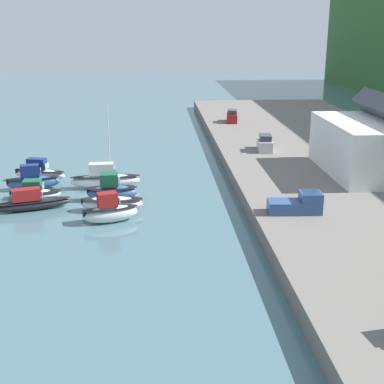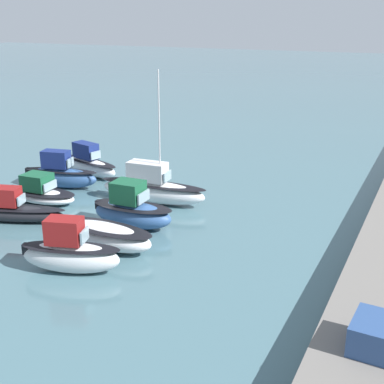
{
  "view_description": "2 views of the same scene",
  "coord_description": "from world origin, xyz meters",
  "px_view_note": "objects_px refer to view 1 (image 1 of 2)",
  "views": [
    {
      "loc": [
        54.09,
        6.59,
        17.74
      ],
      "look_at": [
        2.48,
        10.18,
        1.34
      ],
      "focal_mm": 50.0,
      "sensor_mm": 36.0,
      "label": 1
    },
    {
      "loc": [
        26.66,
        18.38,
        12.63
      ],
      "look_at": [
        -0.18,
        5.67,
        2.62
      ],
      "focal_mm": 50.0,
      "sensor_mm": 36.0,
      "label": 2
    }
  ],
  "objects_px": {
    "parked_car_0": "(265,144)",
    "moored_boat_3": "(110,211)",
    "moored_boat_1": "(112,190)",
    "moored_boat_4": "(40,173)",
    "moored_boat_6": "(35,192)",
    "moored_boat_5": "(33,180)",
    "moored_boat_7": "(30,202)",
    "pickup_truck_0": "(299,204)",
    "moored_boat_2": "(112,203)",
    "moored_boat_0": "(105,179)",
    "parked_car_1": "(232,117)"
  },
  "relations": [
    {
      "from": "moored_boat_2",
      "to": "pickup_truck_0",
      "type": "relative_size",
      "value": 1.29
    },
    {
      "from": "moored_boat_3",
      "to": "moored_boat_7",
      "type": "relative_size",
      "value": 0.68
    },
    {
      "from": "moored_boat_1",
      "to": "moored_boat_2",
      "type": "relative_size",
      "value": 0.86
    },
    {
      "from": "pickup_truck_0",
      "to": "parked_car_1",
      "type": "bearing_deg",
      "value": -177.02
    },
    {
      "from": "parked_car_0",
      "to": "pickup_truck_0",
      "type": "xyz_separation_m",
      "value": [
        24.54,
        -1.78,
        -0.1
      ]
    },
    {
      "from": "parked_car_1",
      "to": "moored_boat_3",
      "type": "bearing_deg",
      "value": -104.01
    },
    {
      "from": "moored_boat_4",
      "to": "parked_car_0",
      "type": "distance_m",
      "value": 29.18
    },
    {
      "from": "parked_car_0",
      "to": "moored_boat_3",
      "type": "bearing_deg",
      "value": -125.01
    },
    {
      "from": "moored_boat_6",
      "to": "parked_car_1",
      "type": "height_order",
      "value": "parked_car_1"
    },
    {
      "from": "parked_car_0",
      "to": "moored_boat_1",
      "type": "bearing_deg",
      "value": -135.62
    },
    {
      "from": "parked_car_1",
      "to": "pickup_truck_0",
      "type": "xyz_separation_m",
      "value": [
        46.14,
        -0.45,
        -0.1
      ]
    },
    {
      "from": "moored_boat_6",
      "to": "parked_car_1",
      "type": "bearing_deg",
      "value": 140.93
    },
    {
      "from": "moored_boat_0",
      "to": "moored_boat_7",
      "type": "height_order",
      "value": "moored_boat_0"
    },
    {
      "from": "moored_boat_0",
      "to": "moored_boat_4",
      "type": "distance_m",
      "value": 8.7
    },
    {
      "from": "moored_boat_7",
      "to": "moored_boat_6",
      "type": "bearing_deg",
      "value": 168.2
    },
    {
      "from": "moored_boat_4",
      "to": "parked_car_0",
      "type": "bearing_deg",
      "value": 119.91
    },
    {
      "from": "moored_boat_0",
      "to": "parked_car_0",
      "type": "bearing_deg",
      "value": 114.6
    },
    {
      "from": "moored_boat_1",
      "to": "parked_car_0",
      "type": "height_order",
      "value": "parked_car_0"
    },
    {
      "from": "moored_boat_1",
      "to": "moored_boat_7",
      "type": "xyz_separation_m",
      "value": [
        2.59,
        -7.84,
        -0.29
      ]
    },
    {
      "from": "moored_boat_3",
      "to": "moored_boat_6",
      "type": "relative_size",
      "value": 0.99
    },
    {
      "from": "moored_boat_1",
      "to": "moored_boat_6",
      "type": "xyz_separation_m",
      "value": [
        -1.16,
        -8.16,
        -0.37
      ]
    },
    {
      "from": "moored_boat_5",
      "to": "pickup_truck_0",
      "type": "distance_m",
      "value": 29.75
    },
    {
      "from": "moored_boat_4",
      "to": "moored_boat_7",
      "type": "height_order",
      "value": "moored_boat_4"
    },
    {
      "from": "moored_boat_1",
      "to": "moored_boat_4",
      "type": "bearing_deg",
      "value": -133.79
    },
    {
      "from": "moored_boat_3",
      "to": "moored_boat_4",
      "type": "bearing_deg",
      "value": -163.74
    },
    {
      "from": "moored_boat_3",
      "to": "parked_car_1",
      "type": "height_order",
      "value": "parked_car_1"
    },
    {
      "from": "moored_boat_3",
      "to": "moored_boat_5",
      "type": "xyz_separation_m",
      "value": [
        -10.96,
        -9.36,
        -0.02
      ]
    },
    {
      "from": "moored_boat_2",
      "to": "moored_boat_4",
      "type": "height_order",
      "value": "moored_boat_4"
    },
    {
      "from": "moored_boat_4",
      "to": "moored_boat_6",
      "type": "xyz_separation_m",
      "value": [
        6.84,
        0.85,
        -0.26
      ]
    },
    {
      "from": "moored_boat_0",
      "to": "moored_boat_4",
      "type": "bearing_deg",
      "value": -117.93
    },
    {
      "from": "moored_boat_0",
      "to": "pickup_truck_0",
      "type": "bearing_deg",
      "value": 49.92
    },
    {
      "from": "moored_boat_3",
      "to": "moored_boat_4",
      "type": "relative_size",
      "value": 0.84
    },
    {
      "from": "moored_boat_1",
      "to": "parked_car_0",
      "type": "distance_m",
      "value": 24.62
    },
    {
      "from": "moored_boat_6",
      "to": "moored_boat_7",
      "type": "distance_m",
      "value": 3.76
    },
    {
      "from": "moored_boat_4",
      "to": "moored_boat_6",
      "type": "height_order",
      "value": "moored_boat_4"
    },
    {
      "from": "moored_boat_2",
      "to": "moored_boat_3",
      "type": "distance_m",
      "value": 3.23
    },
    {
      "from": "moored_boat_0",
      "to": "moored_boat_7",
      "type": "distance_m",
      "value": 9.75
    },
    {
      "from": "moored_boat_0",
      "to": "moored_boat_4",
      "type": "xyz_separation_m",
      "value": [
        -3.57,
        -7.93,
        -0.11
      ]
    },
    {
      "from": "moored_boat_4",
      "to": "parked_car_0",
      "type": "height_order",
      "value": "parked_car_0"
    },
    {
      "from": "moored_boat_6",
      "to": "moored_boat_7",
      "type": "xyz_separation_m",
      "value": [
        3.74,
        0.32,
        0.09
      ]
    },
    {
      "from": "moored_boat_1",
      "to": "moored_boat_3",
      "type": "relative_size",
      "value": 0.99
    },
    {
      "from": "moored_boat_2",
      "to": "pickup_truck_0",
      "type": "distance_m",
      "value": 18.19
    },
    {
      "from": "moored_boat_1",
      "to": "moored_boat_6",
      "type": "bearing_deg",
      "value": -100.28
    },
    {
      "from": "moored_boat_7",
      "to": "pickup_truck_0",
      "type": "distance_m",
      "value": 26.15
    },
    {
      "from": "moored_boat_6",
      "to": "moored_boat_7",
      "type": "bearing_deg",
      "value": 1.76
    },
    {
      "from": "parked_car_0",
      "to": "parked_car_1",
      "type": "xyz_separation_m",
      "value": [
        -21.6,
        -1.33,
        0.0
      ]
    },
    {
      "from": "parked_car_0",
      "to": "moored_boat_2",
      "type": "bearing_deg",
      "value": -129.65
    },
    {
      "from": "moored_boat_0",
      "to": "parked_car_0",
      "type": "height_order",
      "value": "moored_boat_0"
    },
    {
      "from": "moored_boat_5",
      "to": "moored_boat_6",
      "type": "height_order",
      "value": "moored_boat_5"
    },
    {
      "from": "moored_boat_5",
      "to": "parked_car_1",
      "type": "xyz_separation_m",
      "value": [
        -32.54,
        26.89,
        1.35
      ]
    }
  ]
}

